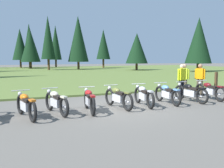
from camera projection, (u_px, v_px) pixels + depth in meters
The scene contains 15 objects.
ground_plane at pixel (118, 108), 10.28m from camera, with size 140.00×140.00×0.00m, color #605B54.
grass_moorland at pixel (36, 73), 33.54m from camera, with size 80.00×44.00×0.10m, color #5B7033.
forest_treeline at pixel (49, 41), 40.62m from camera, with size 45.51×30.26×9.04m.
motorcycle_orange at pixel (26, 105), 8.51m from camera, with size 0.69×2.08×0.88m.
motorcycle_cream at pixel (56, 102), 9.18m from camera, with size 0.68×2.09×0.88m.
motorcycle_red at pixel (89, 100), 9.49m from camera, with size 0.62×2.09×0.88m.
motorcycle_olive at pixel (118, 97), 10.22m from camera, with size 0.62×2.10×0.88m.
motorcycle_silver at pixel (144, 95), 10.69m from camera, with size 0.62×2.09×0.88m.
motorcycle_sky_blue at pixel (167, 94), 11.21m from camera, with size 0.62×2.10×0.88m.
motorcycle_black at pixel (190, 92), 11.69m from camera, with size 0.62×2.10×0.88m.
motorcycle_maroon at pixel (210, 90), 12.33m from camera, with size 0.62×2.10×0.88m.
rider_in_hivis_vest at pixel (182, 79), 12.87m from camera, with size 0.55×0.27×1.67m.
rider_near_row_end at pixel (200, 78), 13.55m from camera, with size 0.37×0.49×1.67m.
rider_checking_bike at pixel (184, 78), 13.46m from camera, with size 0.40×0.45×1.67m.
trail_marker_post at pixel (216, 83), 13.92m from camera, with size 0.12×0.12×1.23m, color #47331E.
Camera 1 is at (-4.24, -9.20, 1.98)m, focal length 41.48 mm.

